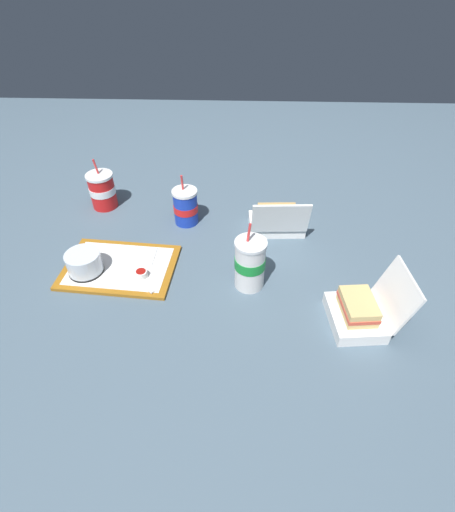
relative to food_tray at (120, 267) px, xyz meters
name	(u,v)px	position (x,y,z in m)	size (l,w,h in m)	color
ground_plane	(224,264)	(-0.35, -0.03, -0.01)	(3.20, 3.20, 0.00)	#4C6070
food_tray	(120,267)	(0.00, 0.00, 0.00)	(0.39, 0.29, 0.01)	#A56619
cake_container	(84,263)	(0.10, 0.03, 0.04)	(0.12, 0.12, 0.07)	black
ketchup_cup	(141,274)	(-0.09, 0.05, 0.02)	(0.04, 0.04, 0.02)	white
napkin_stack	(140,257)	(-0.06, -0.05, 0.01)	(0.10, 0.10, 0.00)	white
plastic_fork	(141,285)	(-0.09, 0.09, 0.01)	(0.11, 0.01, 0.01)	white
clamshell_sandwich_right	(277,220)	(-0.54, -0.24, 0.04)	(0.21, 0.18, 0.17)	white
clamshell_sandwich_front	(360,311)	(-0.76, 0.21, 0.04)	(0.21, 0.19, 0.18)	white
soda_cup_right	(102,190)	(0.15, -0.38, 0.07)	(0.11, 0.11, 0.21)	red
soda_cup_left	(186,207)	(-0.20, -0.28, 0.06)	(0.10, 0.10, 0.20)	#1938B7
soda_cup_center	(250,263)	(-0.44, 0.06, 0.08)	(0.10, 0.10, 0.23)	white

